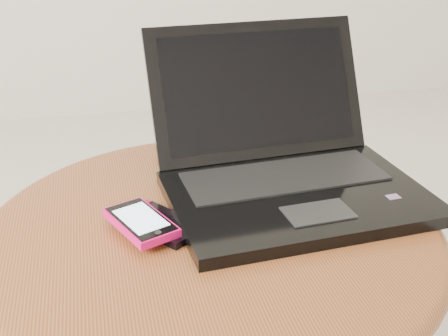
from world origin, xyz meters
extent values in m
cylinder|color=brown|center=(-0.05, 0.08, 0.48)|extent=(0.60, 0.60, 0.03)
torus|color=brown|center=(-0.05, 0.08, 0.48)|extent=(0.63, 0.63, 0.03)
cube|color=black|center=(0.09, 0.10, 0.51)|extent=(0.38, 0.28, 0.02)
cube|color=black|center=(0.08, 0.15, 0.52)|extent=(0.31, 0.13, 0.00)
cube|color=black|center=(0.09, 0.04, 0.52)|extent=(0.09, 0.06, 0.00)
cube|color=red|center=(0.21, 0.06, 0.52)|extent=(0.02, 0.02, 0.00)
cube|color=black|center=(0.08, 0.28, 0.62)|extent=(0.36, 0.13, 0.20)
cube|color=black|center=(0.08, 0.27, 0.62)|extent=(0.32, 0.10, 0.17)
cube|color=black|center=(-0.11, 0.08, 0.50)|extent=(0.11, 0.13, 0.01)
cube|color=#A71535|center=(-0.14, 0.12, 0.51)|extent=(0.05, 0.04, 0.00)
cube|color=#D90D61|center=(-0.14, 0.07, 0.52)|extent=(0.10, 0.12, 0.01)
cube|color=black|center=(-0.14, 0.07, 0.52)|extent=(0.09, 0.11, 0.00)
cube|color=silver|center=(-0.14, 0.07, 0.52)|extent=(0.07, 0.09, 0.00)
cylinder|color=black|center=(-0.12, 0.03, 0.52)|extent=(0.01, 0.01, 0.00)
camera|label=1|loc=(-0.19, -0.59, 0.90)|focal=46.63mm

